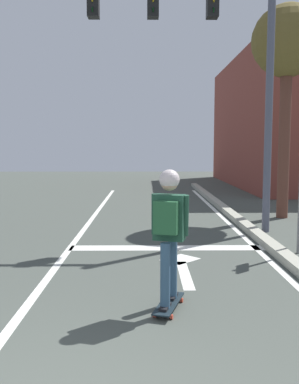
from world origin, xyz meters
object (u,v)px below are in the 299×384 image
(traffic_signal_mast, at_px, (201,41))
(roadside_tree, at_px, (287,46))
(skater, at_px, (169,221))
(skateboard, at_px, (169,304))

(traffic_signal_mast, xyz_separation_m, roadside_tree, (2.42, 1.87, 0.33))
(skater, relative_size, traffic_signal_mast, 0.28)
(skateboard, height_order, roadside_tree, roadside_tree)
(skater, relative_size, roadside_tree, 0.28)
(skater, height_order, traffic_signal_mast, traffic_signal_mast)
(skateboard, bearing_deg, roadside_tree, 62.39)
(skateboard, distance_m, roadside_tree, 8.38)
(skateboard, distance_m, skater, 0.96)
(skateboard, height_order, traffic_signal_mast, traffic_signal_mast)
(skateboard, xyz_separation_m, skater, (-0.01, -0.02, 0.96))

